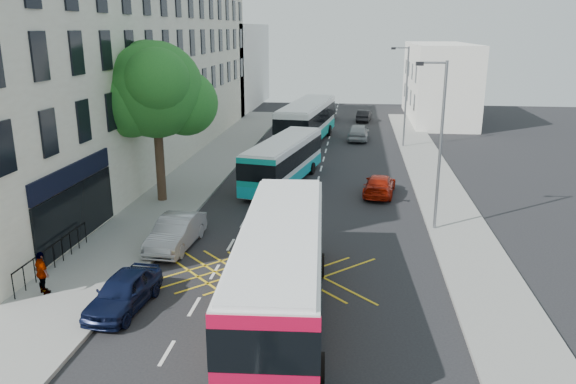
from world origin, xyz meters
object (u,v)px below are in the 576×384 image
(parked_car_blue, at_px, (124,292))
(distant_car_silver, at_px, (358,132))
(bus_near, at_px, (281,268))
(bus_far, at_px, (307,121))
(bus_mid, at_px, (284,160))
(distant_car_grey, at_px, (322,113))
(pedestrian_far, at_px, (42,273))
(lamp_near, at_px, (439,138))
(parked_car_silver, at_px, (176,232))
(red_hatchback, at_px, (380,185))
(distant_car_dark, at_px, (364,116))
(street_tree, at_px, (155,91))
(lamp_far, at_px, (405,92))

(parked_car_blue, xyz_separation_m, distant_car_silver, (8.20, 32.29, 0.08))
(bus_near, xyz_separation_m, bus_far, (-1.82, 30.58, 0.08))
(bus_mid, relative_size, distant_car_silver, 2.40)
(distant_car_grey, xyz_separation_m, pedestrian_far, (-7.63, -42.68, 0.23))
(bus_near, xyz_separation_m, distant_car_grey, (-1.22, 42.96, -1.01))
(lamp_near, relative_size, parked_car_silver, 1.84)
(distant_car_grey, height_order, distant_car_silver, same)
(bus_far, xyz_separation_m, red_hatchback, (5.70, -15.45, -1.21))
(parked_car_blue, xyz_separation_m, distant_car_dark, (8.80, 42.83, -0.04))
(lamp_near, height_order, distant_car_silver, lamp_near)
(bus_near, distance_m, distant_car_dark, 42.73)
(lamp_near, relative_size, bus_far, 0.64)
(distant_car_grey, bearing_deg, bus_far, -89.07)
(street_tree, height_order, pedestrian_far, street_tree)
(bus_near, relative_size, distant_car_silver, 2.76)
(bus_near, height_order, distant_car_dark, bus_near)
(bus_mid, distance_m, parked_car_blue, 17.63)
(bus_near, xyz_separation_m, red_hatchback, (3.88, 15.13, -1.13))
(parked_car_blue, bearing_deg, parked_car_silver, 94.61)
(street_tree, relative_size, bus_mid, 0.85)
(lamp_far, relative_size, bus_mid, 0.78)
(red_hatchback, bearing_deg, distant_car_dark, -81.49)
(bus_mid, distance_m, bus_far, 13.55)
(distant_car_dark, bearing_deg, street_tree, 75.82)
(bus_far, height_order, parked_car_blue, bus_far)
(parked_car_blue, bearing_deg, distant_car_grey, 89.18)
(pedestrian_far, bearing_deg, distant_car_dark, -70.13)
(lamp_far, bearing_deg, bus_mid, -124.44)
(street_tree, xyz_separation_m, lamp_far, (14.71, 17.03, -1.68))
(parked_car_blue, height_order, distant_car_dark, parked_car_blue)
(parked_car_blue, relative_size, parked_car_silver, 0.88)
(red_hatchback, xyz_separation_m, pedestrian_far, (-12.74, -14.85, 0.35))
(street_tree, xyz_separation_m, parked_car_blue, (2.91, -12.39, -5.64))
(red_hatchback, bearing_deg, distant_car_silver, -78.63)
(parked_car_silver, relative_size, red_hatchback, 1.04)
(street_tree, relative_size, bus_far, 0.70)
(distant_car_dark, xyz_separation_m, pedestrian_far, (-12.09, -42.32, 0.35))
(bus_far, bearing_deg, street_tree, -102.95)
(bus_near, xyz_separation_m, parked_car_silver, (-5.53, 5.61, -1.03))
(lamp_near, height_order, parked_car_blue, lamp_near)
(parked_car_blue, height_order, distant_car_silver, distant_car_silver)
(street_tree, bearing_deg, parked_car_silver, -65.80)
(bus_near, height_order, parked_car_silver, bus_near)
(lamp_near, distance_m, lamp_far, 20.00)
(bus_far, relative_size, parked_car_blue, 3.26)
(parked_car_silver, xyz_separation_m, red_hatchback, (9.42, 9.52, -0.11))
(parked_car_silver, height_order, distant_car_dark, parked_car_silver)
(parked_car_blue, bearing_deg, bus_near, 7.30)
(parked_car_blue, bearing_deg, distant_car_silver, 80.66)
(parked_car_blue, bearing_deg, bus_far, 87.98)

